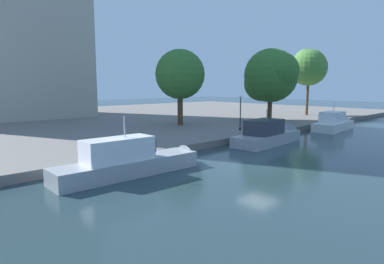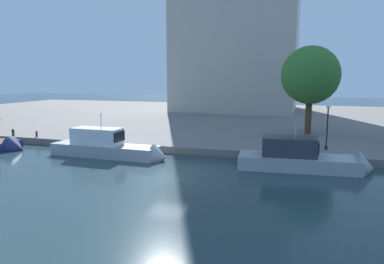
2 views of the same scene
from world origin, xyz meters
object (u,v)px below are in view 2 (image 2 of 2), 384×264
(mooring_bollard_1, at_px, (13,132))
(lamp_post, at_px, (327,124))
(mooring_bollard_0, at_px, (37,134))
(tree_2, at_px, (312,75))
(office_tower, at_px, (239,8))
(motor_yacht_2, at_px, (306,160))
(motor_yacht_1, at_px, (109,149))

(mooring_bollard_1, relative_size, lamp_post, 0.20)
(mooring_bollard_0, height_order, mooring_bollard_1, mooring_bollard_1)
(mooring_bollard_0, distance_m, lamp_post, 29.20)
(tree_2, distance_m, office_tower, 33.11)
(mooring_bollard_0, height_order, office_tower, office_tower)
(mooring_bollard_0, relative_size, mooring_bollard_1, 0.84)
(tree_2, relative_size, office_tower, 0.24)
(motor_yacht_2, distance_m, mooring_bollard_1, 30.38)
(motor_yacht_2, height_order, mooring_bollard_1, motor_yacht_2)
(motor_yacht_1, xyz_separation_m, mooring_bollard_0, (-10.79, 3.51, 0.31))
(motor_yacht_2, distance_m, office_tower, 47.69)
(motor_yacht_1, distance_m, mooring_bollard_1, 14.06)
(motor_yacht_1, distance_m, lamp_post, 19.28)
(motor_yacht_2, relative_size, mooring_bollard_1, 12.81)
(lamp_post, xyz_separation_m, tree_2, (-1.35, 8.95, 4.31))
(mooring_bollard_0, xyz_separation_m, office_tower, (14.39, 38.78, 18.85))
(motor_yacht_1, relative_size, office_tower, 0.27)
(lamp_post, distance_m, office_tower, 42.83)
(lamp_post, bearing_deg, office_tower, 111.88)
(motor_yacht_1, height_order, lamp_post, lamp_post)
(lamp_post, relative_size, office_tower, 0.10)
(tree_2, bearing_deg, motor_yacht_2, -91.32)
(mooring_bollard_0, xyz_separation_m, mooring_bollard_1, (-2.88, -0.25, 0.07))
(mooring_bollard_1, xyz_separation_m, lamp_post, (31.93, 2.52, 1.84))
(mooring_bollard_1, xyz_separation_m, tree_2, (30.59, 11.47, 6.16))
(mooring_bollard_0, bearing_deg, office_tower, 69.64)
(motor_yacht_2, height_order, tree_2, tree_2)
(mooring_bollard_1, bearing_deg, office_tower, 66.13)
(motor_yacht_2, relative_size, office_tower, 0.25)
(motor_yacht_1, height_order, tree_2, tree_2)
(mooring_bollard_1, bearing_deg, motor_yacht_2, -5.07)
(motor_yacht_2, distance_m, tree_2, 15.58)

